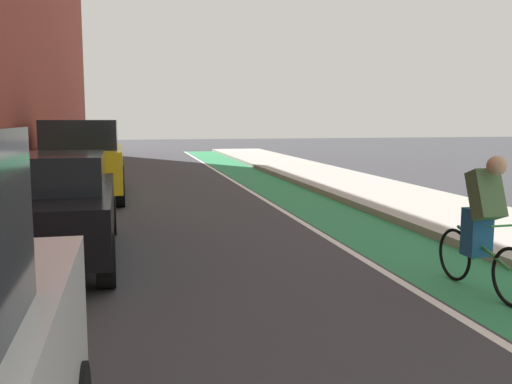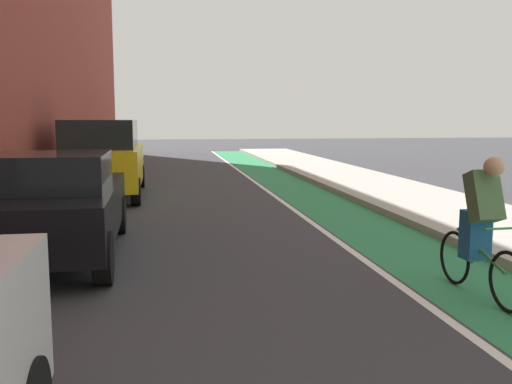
% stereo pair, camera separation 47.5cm
% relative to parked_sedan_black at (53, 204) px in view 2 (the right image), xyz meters
% --- Properties ---
extents(ground_plane, '(83.84, 83.84, 0.00)m').
position_rel_parked_sedan_black_xyz_m(ground_plane, '(2.53, 5.32, -0.78)').
color(ground_plane, '#38383D').
extents(bike_lane_paint, '(1.60, 38.11, 0.00)m').
position_rel_parked_sedan_black_xyz_m(bike_lane_paint, '(5.31, 7.32, -0.78)').
color(bike_lane_paint, '#2D8451').
rests_on(bike_lane_paint, ground).
extents(lane_divider_stripe, '(0.12, 38.11, 0.00)m').
position_rel_parked_sedan_black_xyz_m(lane_divider_stripe, '(4.41, 7.32, -0.78)').
color(lane_divider_stripe, white).
rests_on(lane_divider_stripe, ground).
extents(sidewalk_right, '(2.94, 38.11, 0.14)m').
position_rel_parked_sedan_black_xyz_m(sidewalk_right, '(7.58, 7.32, -0.71)').
color(sidewalk_right, '#A8A59E').
rests_on(sidewalk_right, ground).
extents(parked_sedan_black, '(1.95, 4.30, 1.53)m').
position_rel_parked_sedan_black_xyz_m(parked_sedan_black, '(0.00, 0.00, 0.00)').
color(parked_sedan_black, black).
rests_on(parked_sedan_black, ground).
extents(parked_suv_yellow_cab, '(2.06, 4.73, 1.98)m').
position_rel_parked_sedan_black_xyz_m(parked_suv_yellow_cab, '(-0.00, 6.56, 0.23)').
color(parked_suv_yellow_cab, yellow).
rests_on(parked_suv_yellow_cab, ground).
extents(cyclist_mid, '(0.48, 1.70, 1.61)m').
position_rel_parked_sedan_black_xyz_m(cyclist_mid, '(5.11, -2.65, 0.02)').
color(cyclist_mid, black).
rests_on(cyclist_mid, ground).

